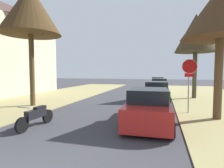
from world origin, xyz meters
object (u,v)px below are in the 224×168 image
(parked_sedan_red, at_px, (148,107))
(parked_sedan_green, at_px, (156,92))
(street_tree_right_mid_b, at_px, (196,34))
(street_tree_right_mid_a, at_px, (221,12))
(parked_sedan_tan, at_px, (159,86))
(stop_sign_far, at_px, (189,74))
(street_tree_left_mid_a, at_px, (30,10))
(parked_motorcycle, at_px, (36,116))
(parked_sedan_silver, at_px, (158,83))

(parked_sedan_red, height_order, parked_sedan_green, same)
(parked_sedan_green, bearing_deg, street_tree_right_mid_b, 39.01)
(street_tree_right_mid_a, height_order, parked_sedan_tan, street_tree_right_mid_a)
(stop_sign_far, height_order, street_tree_left_mid_a, street_tree_left_mid_a)
(street_tree_left_mid_a, bearing_deg, parked_sedan_tan, 54.96)
(parked_sedan_red, xyz_separation_m, parked_motorcycle, (-4.44, -1.83, -0.24))
(street_tree_right_mid_b, relative_size, parked_sedan_red, 1.62)
(parked_sedan_green, bearing_deg, parked_sedan_silver, 91.10)
(street_tree_right_mid_b, xyz_separation_m, parked_sedan_tan, (-3.06, 4.64, -4.88))
(parked_sedan_green, xyz_separation_m, parked_sedan_tan, (0.08, 7.17, 0.00))
(stop_sign_far, xyz_separation_m, parked_sedan_silver, (-2.12, 17.10, -1.46))
(stop_sign_far, xyz_separation_m, parked_sedan_red, (-1.99, -2.61, -1.46))
(parked_motorcycle, bearing_deg, stop_sign_far, 34.59)
(parked_sedan_tan, relative_size, parked_motorcycle, 2.17)
(stop_sign_far, height_order, street_tree_right_mid_a, street_tree_right_mid_a)
(stop_sign_far, relative_size, street_tree_right_mid_b, 0.41)
(street_tree_left_mid_a, distance_m, parked_sedan_red, 9.86)
(stop_sign_far, relative_size, parked_sedan_silver, 0.67)
(street_tree_right_mid_a, distance_m, parked_sedan_silver, 18.96)
(street_tree_left_mid_a, xyz_separation_m, parked_sedan_red, (7.84, -2.03, -5.62))
(stop_sign_far, height_order, street_tree_right_mid_b, street_tree_right_mid_b)
(street_tree_right_mid_a, xyz_separation_m, parked_motorcycle, (-7.58, -3.38, -4.58))
(street_tree_right_mid_a, xyz_separation_m, street_tree_right_mid_b, (0.12, 7.32, 0.54))
(street_tree_right_mid_b, relative_size, parked_motorcycle, 3.52)
(parked_sedan_silver, bearing_deg, parked_sedan_red, -89.63)
(parked_sedan_green, bearing_deg, parked_sedan_red, -91.15)
(street_tree_right_mid_b, xyz_separation_m, parked_motorcycle, (-7.70, -10.70, -5.12))
(street_tree_right_mid_b, height_order, parked_motorcycle, street_tree_right_mid_b)
(parked_motorcycle, bearing_deg, street_tree_right_mid_a, 24.00)
(street_tree_left_mid_a, distance_m, parked_sedan_green, 10.66)
(parked_sedan_tan, bearing_deg, street_tree_right_mid_b, -56.61)
(parked_sedan_silver, relative_size, parked_motorcycle, 2.17)
(stop_sign_far, distance_m, parked_motorcycle, 8.00)
(street_tree_right_mid_b, distance_m, street_tree_left_mid_a, 13.06)
(parked_sedan_tan, bearing_deg, parked_sedan_silver, 93.07)
(stop_sign_far, xyz_separation_m, parked_sedan_tan, (-1.79, 10.89, -1.46))
(street_tree_right_mid_a, relative_size, parked_motorcycle, 3.08)
(stop_sign_far, relative_size, parked_motorcycle, 1.44)
(parked_sedan_red, bearing_deg, parked_motorcycle, -157.65)
(parked_motorcycle, bearing_deg, parked_sedan_red, 22.35)
(parked_sedan_tan, relative_size, parked_sedan_silver, 1.00)
(parked_sedan_tan, bearing_deg, parked_sedan_green, -90.61)
(parked_sedan_red, relative_size, parked_sedan_green, 1.00)
(street_tree_right_mid_a, height_order, parked_sedan_red, street_tree_right_mid_a)
(parked_sedan_green, bearing_deg, street_tree_left_mid_a, -151.64)
(street_tree_right_mid_b, distance_m, parked_sedan_red, 10.63)
(parked_sedan_tan, height_order, parked_motorcycle, parked_sedan_tan)
(street_tree_left_mid_a, distance_m, parked_sedan_tan, 15.10)
(stop_sign_far, xyz_separation_m, street_tree_right_mid_b, (1.27, 6.26, 3.42))
(parked_sedan_tan, bearing_deg, street_tree_left_mid_a, -125.04)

